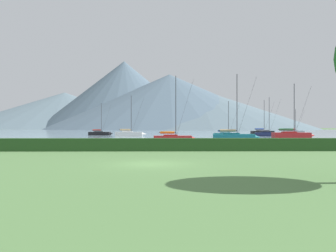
{
  "coord_description": "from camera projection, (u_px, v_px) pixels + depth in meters",
  "views": [
    {
      "loc": [
        0.73,
        -20.18,
        2.33
      ],
      "look_at": [
        2.09,
        62.55,
        2.56
      ],
      "focal_mm": 34.39,
      "sensor_mm": 36.0,
      "label": 1
    }
  ],
  "objects": [
    {
      "name": "ground_plane",
      "position": [
        151.0,
        164.0,
        20.16
      ],
      "size": [
        1000.0,
        1000.0,
        0.0
      ],
      "primitive_type": "plane",
      "color": "#517A42"
    },
    {
      "name": "harbor_water",
      "position": [
        161.0,
        132.0,
        157.14
      ],
      "size": [
        320.0,
        246.0,
        0.0
      ],
      "primitive_type": "cube",
      "color": "gray",
      "rests_on": "ground_plane"
    },
    {
      "name": "hedge_line",
      "position": [
        155.0,
        145.0,
        31.16
      ],
      "size": [
        80.0,
        1.2,
        1.23
      ],
      "primitive_type": "cube",
      "color": "#284C23",
      "rests_on": "ground_plane"
    },
    {
      "name": "sailboat_slip_1",
      "position": [
        234.0,
        136.0,
        55.45
      ],
      "size": [
        8.22,
        3.16,
        11.45
      ],
      "rotation": [
        0.0,
        0.0,
        -0.11
      ],
      "color": "#19707A",
      "rests_on": "harbor_water"
    },
    {
      "name": "sailboat_slip_2",
      "position": [
        173.0,
        138.0,
        50.76
      ],
      "size": [
        6.89,
        2.07,
        10.41
      ],
      "rotation": [
        0.0,
        0.0,
        0.01
      ],
      "color": "red",
      "rests_on": "harbor_water"
    },
    {
      "name": "sailboat_slip_3",
      "position": [
        263.0,
        132.0,
        100.6
      ],
      "size": [
        8.03,
        2.55,
        10.71
      ],
      "rotation": [
        0.0,
        0.0,
        0.03
      ],
      "color": "black",
      "rests_on": "harbor_water"
    },
    {
      "name": "sailboat_slip_5",
      "position": [
        294.0,
        132.0,
        107.97
      ],
      "size": [
        7.64,
        2.38,
        8.35
      ],
      "rotation": [
        0.0,
        0.0,
        0.02
      ],
      "color": "#9E9EA3",
      "rests_on": "harbor_water"
    },
    {
      "name": "sailboat_slip_6",
      "position": [
        268.0,
        134.0,
        80.44
      ],
      "size": [
        6.94,
        3.24,
        9.77
      ],
      "rotation": [
        0.0,
        0.0,
        -0.22
      ],
      "color": "navy",
      "rests_on": "harbor_water"
    },
    {
      "name": "sailboat_slip_7",
      "position": [
        129.0,
        134.0,
        79.91
      ],
      "size": [
        7.76,
        2.43,
        10.12
      ],
      "rotation": [
        0.0,
        0.0,
        0.02
      ],
      "color": "white",
      "rests_on": "harbor_water"
    },
    {
      "name": "sailboat_slip_9",
      "position": [
        227.0,
        135.0,
        74.64
      ],
      "size": [
        6.68,
        2.05,
        8.37
      ],
      "rotation": [
        0.0,
        0.0,
        -0.01
      ],
      "color": "#19707A",
      "rests_on": "harbor_water"
    },
    {
      "name": "sailboat_slip_10",
      "position": [
        292.0,
        135.0,
        66.09
      ],
      "size": [
        8.59,
        2.88,
        11.23
      ],
      "rotation": [
        0.0,
        0.0,
        -0.05
      ],
      "color": "red",
      "rests_on": "harbor_water"
    },
    {
      "name": "sailboat_slip_11",
      "position": [
        100.0,
        133.0,
        89.88
      ],
      "size": [
        6.97,
        2.68,
        8.97
      ],
      "rotation": [
        0.0,
        0.0,
        -0.11
      ],
      "color": "black",
      "rests_on": "harbor_water"
    },
    {
      "name": "distant_hill_west_ridge",
      "position": [
        169.0,
        102.0,
        328.1
      ],
      "size": [
        243.14,
        243.14,
        55.98
      ],
      "primitive_type": "cone",
      "color": "#4C6070",
      "rests_on": "ground_plane"
    },
    {
      "name": "distant_hill_central_peak",
      "position": [
        195.0,
        109.0,
        316.26
      ],
      "size": [
        227.58,
        227.58,
        40.45
      ],
      "primitive_type": "cone",
      "color": "slate",
      "rests_on": "ground_plane"
    },
    {
      "name": "distant_hill_east_ridge",
      "position": [
        124.0,
        95.0,
        351.63
      ],
      "size": [
        180.57,
        180.57,
        74.22
      ],
      "primitive_type": "cone",
      "color": "#4C6070",
      "rests_on": "ground_plane"
    },
    {
      "name": "distant_hill_far_shoulder",
      "position": [
        65.0,
        111.0,
        411.66
      ],
      "size": [
        259.93,
        259.93,
        46.43
      ],
      "primitive_type": "cone",
      "color": "slate",
      "rests_on": "ground_plane"
    }
  ]
}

